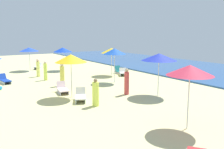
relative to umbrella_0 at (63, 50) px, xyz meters
name	(u,v)px	position (x,y,z in m)	size (l,w,h in m)	color
ocean	(209,71)	(8.77, 12.34, -2.12)	(60.00, 12.18, 0.12)	#295697
umbrella_0	(63,50)	(0.00, 0.00, 0.00)	(1.93, 1.93, 2.41)	silver
umbrella_1	(190,70)	(17.83, -1.53, 0.27)	(1.88, 1.88, 2.67)	silver
umbrella_2	(29,49)	(-1.80, -2.97, 0.04)	(1.95, 1.95, 2.41)	silver
lounge_chair_2_0	(38,67)	(-2.54, -1.96, -1.91)	(1.50, 1.19, 0.63)	silver
umbrella_3	(159,57)	(13.12, 1.22, 0.26)	(2.19, 2.19, 2.67)	silver
umbrella_4	(112,51)	(5.21, 2.73, 0.12)	(1.94, 1.94, 2.53)	silver
lounge_chair_4_0	(120,71)	(4.90, 3.87, -1.92)	(1.27, 0.69, 0.73)	silver
lounge_chair_4_1	(123,73)	(5.94, 3.55, -1.90)	(1.41, 1.19, 0.66)	silver
lounge_chair_5_0	(5,80)	(3.82, -6.35, -1.93)	(1.57, 0.78, 0.70)	silver
umbrella_6	(114,51)	(8.15, 1.15, 0.31)	(1.80, 1.80, 2.72)	silver
umbrella_7	(71,58)	(10.62, -3.58, 0.23)	(1.92, 1.92, 2.65)	silver
lounge_chair_7_0	(63,89)	(9.25, -3.65, -1.93)	(1.50, 0.84, 0.69)	silver
lounge_chair_7_1	(81,97)	(11.68, -3.49, -1.91)	(1.48, 1.12, 0.70)	silver
beachgoer_0	(45,71)	(4.31, -3.23, -1.42)	(0.32, 0.32, 1.60)	#DFF85B
beachgoer_1	(127,82)	(11.85, -0.32, -1.38)	(0.42, 0.42, 1.68)	#D54543
beachgoer_2	(38,68)	(2.30, -3.27, -1.40)	(0.43, 0.43, 1.61)	#F9F975
beachgoer_4	(96,93)	(13.00, -3.21, -1.48)	(0.39, 0.39, 1.51)	#E5F657
beachgoer_5	(62,75)	(7.13, -2.84, -1.36)	(0.43, 0.43, 1.71)	#E4DB55
beach_ball_0	(0,88)	(6.09, -7.00, -2.04)	(0.27, 0.27, 0.27)	#27A4E3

